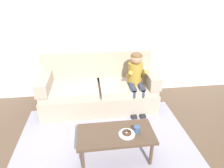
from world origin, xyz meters
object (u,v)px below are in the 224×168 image
(couch, at_px, (99,89))
(coffee_table, at_px, (116,136))
(person_child, at_px, (136,77))
(donut, at_px, (127,133))
(mug, at_px, (137,130))

(couch, distance_m, coffee_table, 1.36)
(coffee_table, distance_m, person_child, 1.29)
(person_child, bearing_deg, donut, -108.38)
(couch, xyz_separation_m, mug, (0.40, -1.38, 0.11))
(couch, distance_m, mug, 1.44)
(couch, xyz_separation_m, person_child, (0.66, -0.21, 0.31))
(coffee_table, height_order, donut, donut)
(couch, relative_size, donut, 17.54)
(couch, bearing_deg, person_child, -17.97)
(person_child, xyz_separation_m, mug, (-0.26, -1.16, -0.20))
(person_child, distance_m, mug, 1.21)
(donut, xyz_separation_m, mug, (0.13, 0.03, 0.01))
(couch, distance_m, person_child, 0.76)
(coffee_table, bearing_deg, couch, 95.60)
(coffee_table, xyz_separation_m, person_child, (0.53, 1.14, 0.29))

